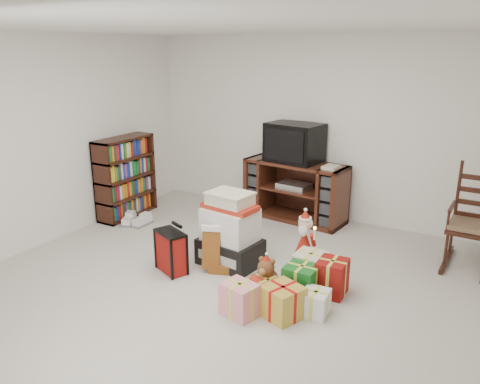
{
  "coord_description": "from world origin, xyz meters",
  "views": [
    {
      "loc": [
        2.25,
        -3.59,
        2.3
      ],
      "look_at": [
        -0.14,
        0.6,
        0.82
      ],
      "focal_mm": 35.0,
      "sensor_mm": 36.0,
      "label": 1
    }
  ],
  "objects_px": {
    "sneaker_pair": "(136,221)",
    "gift_cluster": "(293,289)",
    "red_suitcase": "(171,252)",
    "crt_television": "(294,143)",
    "tv_stand": "(295,191)",
    "mrs_claus_figurine": "(214,228)",
    "gift_pile": "(230,234)",
    "rocking_chair": "(471,230)",
    "bookshelf": "(126,178)",
    "santa_figurine": "(304,244)",
    "teddy_bear": "(267,278)"
  },
  "relations": [
    {
      "from": "mrs_claus_figurine",
      "to": "santa_figurine",
      "type": "bearing_deg",
      "value": 4.38
    },
    {
      "from": "crt_television",
      "to": "mrs_claus_figurine",
      "type": "bearing_deg",
      "value": -95.45
    },
    {
      "from": "bookshelf",
      "to": "mrs_claus_figurine",
      "type": "xyz_separation_m",
      "value": [
        1.71,
        -0.36,
        -0.3
      ]
    },
    {
      "from": "gift_cluster",
      "to": "rocking_chair",
      "type": "bearing_deg",
      "value": 51.61
    },
    {
      "from": "tv_stand",
      "to": "gift_pile",
      "type": "distance_m",
      "value": 1.72
    },
    {
      "from": "gift_pile",
      "to": "sneaker_pair",
      "type": "height_order",
      "value": "gift_pile"
    },
    {
      "from": "bookshelf",
      "to": "santa_figurine",
      "type": "height_order",
      "value": "bookshelf"
    },
    {
      "from": "bookshelf",
      "to": "rocking_chair",
      "type": "xyz_separation_m",
      "value": [
        4.41,
        0.65,
        -0.15
      ]
    },
    {
      "from": "red_suitcase",
      "to": "sneaker_pair",
      "type": "height_order",
      "value": "red_suitcase"
    },
    {
      "from": "red_suitcase",
      "to": "mrs_claus_figurine",
      "type": "height_order",
      "value": "mrs_claus_figurine"
    },
    {
      "from": "bookshelf",
      "to": "sneaker_pair",
      "type": "distance_m",
      "value": 0.66
    },
    {
      "from": "rocking_chair",
      "to": "sneaker_pair",
      "type": "distance_m",
      "value": 4.16
    },
    {
      "from": "sneaker_pair",
      "to": "mrs_claus_figurine",
      "type": "bearing_deg",
      "value": -20.03
    },
    {
      "from": "mrs_claus_figurine",
      "to": "rocking_chair",
      "type": "bearing_deg",
      "value": 20.53
    },
    {
      "from": "tv_stand",
      "to": "red_suitcase",
      "type": "relative_size",
      "value": 2.73
    },
    {
      "from": "sneaker_pair",
      "to": "crt_television",
      "type": "height_order",
      "value": "crt_television"
    },
    {
      "from": "gift_pile",
      "to": "teddy_bear",
      "type": "relative_size",
      "value": 2.19
    },
    {
      "from": "tv_stand",
      "to": "mrs_claus_figurine",
      "type": "bearing_deg",
      "value": -100.55
    },
    {
      "from": "gift_pile",
      "to": "crt_television",
      "type": "height_order",
      "value": "crt_television"
    },
    {
      "from": "bookshelf",
      "to": "gift_cluster",
      "type": "distance_m",
      "value": 3.25
    },
    {
      "from": "teddy_bear",
      "to": "sneaker_pair",
      "type": "xyz_separation_m",
      "value": [
        -2.4,
        0.8,
        -0.11
      ]
    },
    {
      "from": "tv_stand",
      "to": "sneaker_pair",
      "type": "relative_size",
      "value": 3.8
    },
    {
      "from": "teddy_bear",
      "to": "red_suitcase",
      "type": "bearing_deg",
      "value": -175.11
    },
    {
      "from": "mrs_claus_figurine",
      "to": "gift_pile",
      "type": "bearing_deg",
      "value": -35.89
    },
    {
      "from": "santa_figurine",
      "to": "red_suitcase",
      "type": "bearing_deg",
      "value": -143.69
    },
    {
      "from": "sneaker_pair",
      "to": "santa_figurine",
      "type": "bearing_deg",
      "value": -15.73
    },
    {
      "from": "tv_stand",
      "to": "crt_television",
      "type": "distance_m",
      "value": 0.67
    },
    {
      "from": "sneaker_pair",
      "to": "tv_stand",
      "type": "bearing_deg",
      "value": 21.21
    },
    {
      "from": "teddy_bear",
      "to": "gift_cluster",
      "type": "bearing_deg",
      "value": -5.85
    },
    {
      "from": "bookshelf",
      "to": "gift_pile",
      "type": "xyz_separation_m",
      "value": [
        2.11,
        -0.65,
        -0.19
      ]
    },
    {
      "from": "mrs_claus_figurine",
      "to": "gift_cluster",
      "type": "xyz_separation_m",
      "value": [
        1.34,
        -0.71,
        -0.11
      ]
    },
    {
      "from": "teddy_bear",
      "to": "crt_television",
      "type": "xyz_separation_m",
      "value": [
        -0.66,
        2.13,
        0.92
      ]
    },
    {
      "from": "rocking_chair",
      "to": "gift_pile",
      "type": "relative_size",
      "value": 1.44
    },
    {
      "from": "tv_stand",
      "to": "rocking_chair",
      "type": "bearing_deg",
      "value": -3.8
    },
    {
      "from": "tv_stand",
      "to": "crt_television",
      "type": "relative_size",
      "value": 1.86
    },
    {
      "from": "gift_pile",
      "to": "santa_figurine",
      "type": "xyz_separation_m",
      "value": [
        0.72,
        0.38,
        -0.11
      ]
    },
    {
      "from": "tv_stand",
      "to": "teddy_bear",
      "type": "bearing_deg",
      "value": -67.22
    },
    {
      "from": "crt_television",
      "to": "bookshelf",
      "type": "bearing_deg",
      "value": -142.93
    },
    {
      "from": "sneaker_pair",
      "to": "gift_cluster",
      "type": "bearing_deg",
      "value": -32.12
    },
    {
      "from": "tv_stand",
      "to": "mrs_claus_figurine",
      "type": "distance_m",
      "value": 1.5
    },
    {
      "from": "gift_pile",
      "to": "red_suitcase",
      "type": "relative_size",
      "value": 1.51
    },
    {
      "from": "rocking_chair",
      "to": "red_suitcase",
      "type": "xyz_separation_m",
      "value": [
        -2.74,
        -1.78,
        -0.17
      ]
    },
    {
      "from": "red_suitcase",
      "to": "crt_television",
      "type": "height_order",
      "value": "crt_television"
    },
    {
      "from": "red_suitcase",
      "to": "crt_television",
      "type": "xyz_separation_m",
      "value": [
        0.44,
        2.22,
        0.85
      ]
    },
    {
      "from": "mrs_claus_figurine",
      "to": "crt_television",
      "type": "xyz_separation_m",
      "value": [
        0.39,
        1.45,
        0.83
      ]
    },
    {
      "from": "gift_pile",
      "to": "red_suitcase",
      "type": "height_order",
      "value": "gift_pile"
    },
    {
      "from": "rocking_chair",
      "to": "santa_figurine",
      "type": "distance_m",
      "value": 1.83
    },
    {
      "from": "bookshelf",
      "to": "sneaker_pair",
      "type": "xyz_separation_m",
      "value": [
        0.36,
        -0.24,
        -0.49
      ]
    },
    {
      "from": "mrs_claus_figurine",
      "to": "gift_cluster",
      "type": "bearing_deg",
      "value": -27.94
    },
    {
      "from": "tv_stand",
      "to": "bookshelf",
      "type": "distance_m",
      "value": 2.4
    }
  ]
}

